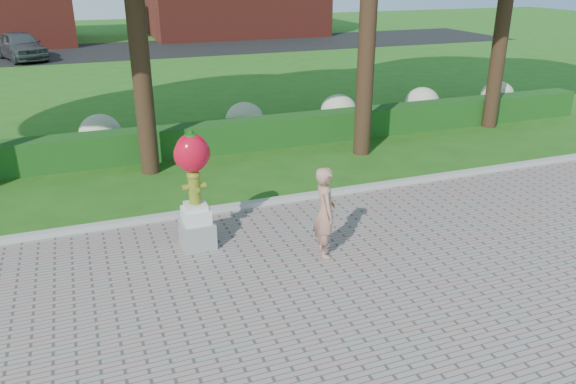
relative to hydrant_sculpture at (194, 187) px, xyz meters
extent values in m
plane|color=#255B16|center=(1.77, -1.67, -1.17)|extent=(100.00, 100.00, 0.00)
cube|color=#ADADA5|center=(1.77, 1.33, -1.09)|extent=(40.00, 0.18, 0.15)
cube|color=#134514|center=(1.77, 5.33, -0.77)|extent=(24.00, 0.70, 0.80)
ellipsoid|color=#A5AC83|center=(-1.23, 6.33, -0.62)|extent=(1.10, 1.10, 0.99)
ellipsoid|color=#A5AC83|center=(2.77, 6.33, -0.62)|extent=(1.10, 1.10, 0.99)
ellipsoid|color=#A5AC83|center=(5.77, 6.33, -0.62)|extent=(1.10, 1.10, 0.99)
ellipsoid|color=#A5AC83|center=(8.77, 6.33, -0.62)|extent=(1.10, 1.10, 0.99)
ellipsoid|color=#A5AC83|center=(11.77, 6.33, -0.62)|extent=(1.10, 1.10, 0.99)
cube|color=black|center=(1.77, 26.33, -1.16)|extent=(50.00, 8.00, 0.02)
cylinder|color=black|center=(-0.23, 4.33, 1.91)|extent=(0.44, 0.44, 6.16)
cylinder|color=black|center=(5.27, 3.83, 2.47)|extent=(0.44, 0.44, 7.28)
cylinder|color=black|center=(10.27, 4.83, 1.77)|extent=(0.44, 0.44, 5.88)
cube|color=gray|center=(0.00, 0.00, -0.89)|extent=(0.58, 0.58, 0.46)
cube|color=silver|center=(0.00, 0.00, -0.53)|extent=(0.46, 0.46, 0.26)
cube|color=silver|center=(0.00, 0.00, -0.35)|extent=(0.37, 0.37, 0.09)
cylinder|color=olive|center=(0.00, 0.00, -0.05)|extent=(0.20, 0.20, 0.52)
ellipsoid|color=olive|center=(0.00, 0.00, 0.21)|extent=(0.24, 0.24, 0.17)
cylinder|color=olive|center=(-0.15, 0.00, 0.01)|extent=(0.11, 0.10, 0.10)
cylinder|color=olive|center=(0.15, 0.00, 0.01)|extent=(0.11, 0.10, 0.10)
cylinder|color=olive|center=(0.00, -0.14, 0.01)|extent=(0.11, 0.11, 0.11)
cylinder|color=olive|center=(0.00, 0.00, 0.29)|extent=(0.07, 0.07, 0.05)
ellipsoid|color=red|center=(0.00, 0.00, 0.61)|extent=(0.58, 0.52, 0.67)
ellipsoid|color=red|center=(-0.17, 0.00, 0.59)|extent=(0.29, 0.29, 0.43)
ellipsoid|color=red|center=(0.17, 0.00, 0.59)|extent=(0.29, 0.29, 0.43)
cylinder|color=#165513|center=(0.00, 0.00, 0.94)|extent=(0.09, 0.09, 0.11)
ellipsoid|color=#165513|center=(0.00, 0.00, 0.92)|extent=(0.22, 0.22, 0.07)
imported|color=tan|center=(1.97, -1.10, -0.33)|extent=(0.49, 0.64, 1.60)
imported|color=#43474B|center=(-4.15, 24.47, -0.40)|extent=(3.12, 4.73, 1.50)
camera|label=1|loc=(-1.66, -8.92, 3.51)|focal=35.00mm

